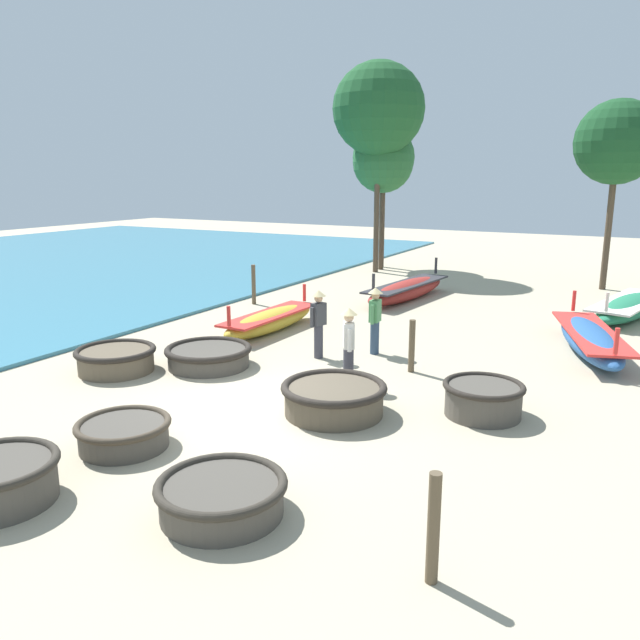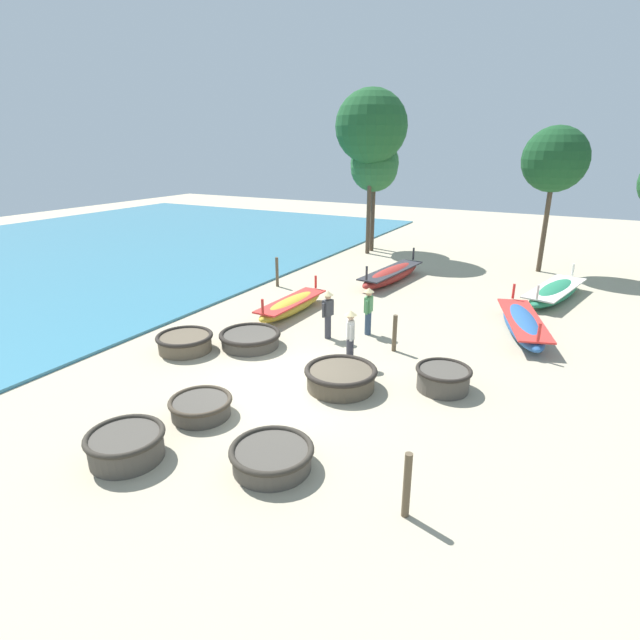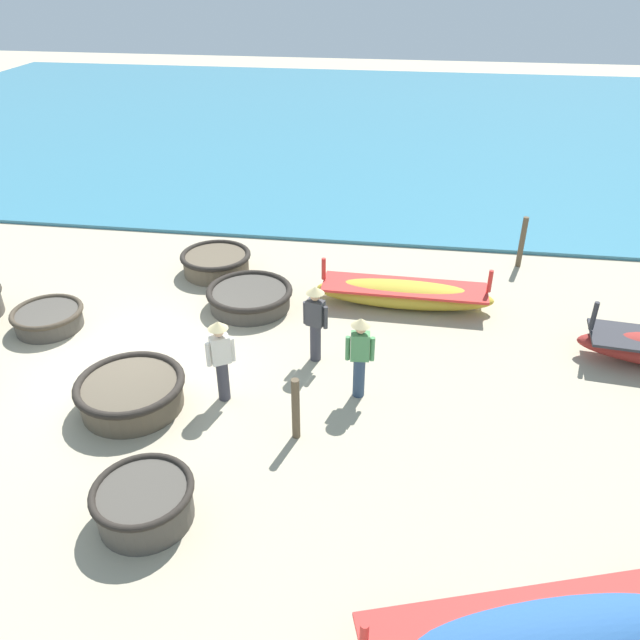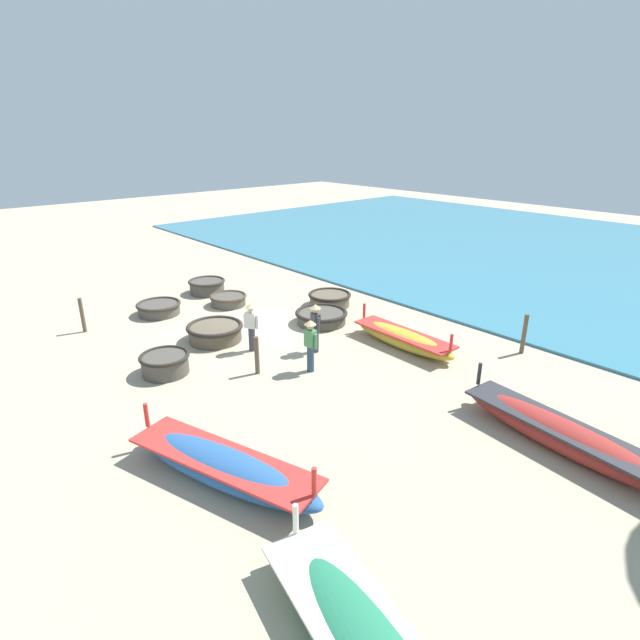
{
  "view_description": "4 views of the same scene",
  "coord_description": "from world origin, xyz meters",
  "px_view_note": "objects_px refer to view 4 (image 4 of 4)",
  "views": [
    {
      "loc": [
        6.22,
        -9.21,
        4.34
      ],
      "look_at": [
        -0.65,
        3.5,
        0.97
      ],
      "focal_mm": 35.0,
      "sensor_mm": 36.0,
      "label": 1
    },
    {
      "loc": [
        6.53,
        -10.43,
        6.28
      ],
      "look_at": [
        -0.72,
        3.0,
        0.84
      ],
      "focal_mm": 28.0,
      "sensor_mm": 36.0,
      "label": 2
    },
    {
      "loc": [
        9.65,
        5.2,
        7.25
      ],
      "look_at": [
        -0.8,
        3.66,
        0.89
      ],
      "focal_mm": 35.0,
      "sensor_mm": 36.0,
      "label": 3
    },
    {
      "loc": [
        9.25,
        15.02,
        6.93
      ],
      "look_at": [
        -0.99,
        3.51,
        1.04
      ],
      "focal_mm": 28.0,
      "sensor_mm": 36.0,
      "label": 4
    }
  ],
  "objects_px": {
    "mooring_post_mid_beach": "(257,355)",
    "coracle_far_right": "(165,363)",
    "coracle_front_right": "(215,332)",
    "coracle_far_left": "(228,300)",
    "long_boat_ochre_hull": "(563,435)",
    "mooring_post_inland": "(82,315)",
    "coracle_nearest": "(207,286)",
    "fisherman_standing_left": "(310,342)",
    "long_boat_red_hull": "(223,466)",
    "fisherman_standing_right": "(251,324)",
    "coracle_tilted": "(159,308)",
    "mooring_post_shoreline": "(524,334)",
    "long_boat_green_hull": "(403,338)",
    "fisherman_hauling": "(315,325)",
    "coracle_weathered": "(330,299)",
    "coracle_beside_post": "(321,316)"
  },
  "relations": [
    {
      "from": "coracle_tilted",
      "to": "mooring_post_shoreline",
      "type": "height_order",
      "value": "mooring_post_shoreline"
    },
    {
      "from": "coracle_tilted",
      "to": "mooring_post_mid_beach",
      "type": "xyz_separation_m",
      "value": [
        0.05,
        6.93,
        0.33
      ]
    },
    {
      "from": "coracle_weathered",
      "to": "long_boat_green_hull",
      "type": "relative_size",
      "value": 0.43
    },
    {
      "from": "long_boat_green_hull",
      "to": "fisherman_hauling",
      "type": "xyz_separation_m",
      "value": [
        2.48,
        -1.7,
        0.64
      ]
    },
    {
      "from": "coracle_nearest",
      "to": "coracle_far_right",
      "type": "relative_size",
      "value": 1.1
    },
    {
      "from": "long_boat_green_hull",
      "to": "mooring_post_mid_beach",
      "type": "xyz_separation_m",
      "value": [
        4.84,
        -1.67,
        0.29
      ]
    },
    {
      "from": "mooring_post_shoreline",
      "to": "mooring_post_mid_beach",
      "type": "bearing_deg",
      "value": -31.84
    },
    {
      "from": "coracle_nearest",
      "to": "long_boat_ochre_hull",
      "type": "distance_m",
      "value": 15.95
    },
    {
      "from": "coracle_weathered",
      "to": "coracle_tilted",
      "type": "height_order",
      "value": "coracle_weathered"
    },
    {
      "from": "coracle_front_right",
      "to": "mooring_post_shoreline",
      "type": "xyz_separation_m",
      "value": [
        -7.03,
        7.7,
        0.36
      ]
    },
    {
      "from": "coracle_far_left",
      "to": "long_boat_ochre_hull",
      "type": "relative_size",
      "value": 0.29
    },
    {
      "from": "coracle_front_right",
      "to": "coracle_weathered",
      "type": "xyz_separation_m",
      "value": [
        -5.5,
        -0.05,
        -0.02
      ]
    },
    {
      "from": "fisherman_standing_right",
      "to": "coracle_beside_post",
      "type": "bearing_deg",
      "value": -174.08
    },
    {
      "from": "mooring_post_shoreline",
      "to": "coracle_far_right",
      "type": "bearing_deg",
      "value": -34.26
    },
    {
      "from": "coracle_tilted",
      "to": "coracle_beside_post",
      "type": "xyz_separation_m",
      "value": [
        -4.21,
        5.06,
        0.0
      ]
    },
    {
      "from": "long_boat_green_hull",
      "to": "mooring_post_mid_beach",
      "type": "height_order",
      "value": "mooring_post_mid_beach"
    },
    {
      "from": "coracle_nearest",
      "to": "fisherman_hauling",
      "type": "height_order",
      "value": "fisherman_hauling"
    },
    {
      "from": "coracle_far_left",
      "to": "fisherman_standing_left",
      "type": "xyz_separation_m",
      "value": [
        1.41,
        6.96,
        0.71
      ]
    },
    {
      "from": "coracle_far_left",
      "to": "fisherman_standing_left",
      "type": "relative_size",
      "value": 0.92
    },
    {
      "from": "fisherman_standing_right",
      "to": "coracle_far_left",
      "type": "bearing_deg",
      "value": -112.55
    },
    {
      "from": "coracle_weathered",
      "to": "mooring_post_shoreline",
      "type": "bearing_deg",
      "value": 101.17
    },
    {
      "from": "coracle_beside_post",
      "to": "long_boat_green_hull",
      "type": "height_order",
      "value": "long_boat_green_hull"
    },
    {
      "from": "coracle_weathered",
      "to": "coracle_nearest",
      "type": "xyz_separation_m",
      "value": [
        2.96,
        -4.97,
        0.03
      ]
    },
    {
      "from": "coracle_front_right",
      "to": "coracle_far_left",
      "type": "bearing_deg",
      "value": -128.8
    },
    {
      "from": "coracle_nearest",
      "to": "fisherman_hauling",
      "type": "bearing_deg",
      "value": 86.14
    },
    {
      "from": "coracle_far_right",
      "to": "long_boat_ochre_hull",
      "type": "xyz_separation_m",
      "value": [
        -5.14,
        9.7,
        0.02
      ]
    },
    {
      "from": "coracle_weathered",
      "to": "coracle_far_right",
      "type": "height_order",
      "value": "coracle_far_right"
    },
    {
      "from": "coracle_tilted",
      "to": "fisherman_standing_right",
      "type": "bearing_deg",
      "value": 98.3
    },
    {
      "from": "mooring_post_mid_beach",
      "to": "coracle_far_right",
      "type": "bearing_deg",
      "value": -41.82
    },
    {
      "from": "long_boat_red_hull",
      "to": "long_boat_ochre_hull",
      "type": "bearing_deg",
      "value": 146.67
    },
    {
      "from": "mooring_post_inland",
      "to": "long_boat_ochre_hull",
      "type": "bearing_deg",
      "value": 111.61
    },
    {
      "from": "long_boat_red_hull",
      "to": "mooring_post_inland",
      "type": "xyz_separation_m",
      "value": [
        -0.57,
        -10.58,
        0.31
      ]
    },
    {
      "from": "coracle_nearest",
      "to": "coracle_front_right",
      "type": "bearing_deg",
      "value": 63.15
    },
    {
      "from": "coracle_far_left",
      "to": "mooring_post_inland",
      "type": "relative_size",
      "value": 1.19
    },
    {
      "from": "coracle_nearest",
      "to": "mooring_post_mid_beach",
      "type": "distance_m",
      "value": 8.62
    },
    {
      "from": "fisherman_hauling",
      "to": "mooring_post_shoreline",
      "type": "relative_size",
      "value": 1.23
    },
    {
      "from": "coracle_front_right",
      "to": "fisherman_hauling",
      "type": "xyz_separation_m",
      "value": [
        -1.99,
        3.07,
        0.63
      ]
    },
    {
      "from": "fisherman_standing_right",
      "to": "mooring_post_shoreline",
      "type": "relative_size",
      "value": 1.23
    },
    {
      "from": "long_boat_red_hull",
      "to": "coracle_beside_post",
      "type": "bearing_deg",
      "value": -144.39
    },
    {
      "from": "fisherman_standing_right",
      "to": "mooring_post_shoreline",
      "type": "xyz_separation_m",
      "value": [
        -6.56,
        6.11,
        -0.28
      ]
    },
    {
      "from": "fisherman_standing_left",
      "to": "mooring_post_mid_beach",
      "type": "height_order",
      "value": "fisherman_standing_left"
    },
    {
      "from": "fisherman_standing_right",
      "to": "mooring_post_inland",
      "type": "height_order",
      "value": "fisherman_standing_right"
    },
    {
      "from": "coracle_beside_post",
      "to": "mooring_post_inland",
      "type": "relative_size",
      "value": 1.55
    },
    {
      "from": "coracle_nearest",
      "to": "long_boat_ochre_hull",
      "type": "xyz_separation_m",
      "value": [
        -0.15,
        15.95,
        0.02
      ]
    },
    {
      "from": "fisherman_hauling",
      "to": "mooring_post_inland",
      "type": "xyz_separation_m",
      "value": [
        5.17,
        -6.94,
        -0.31
      ]
    },
    {
      "from": "coracle_weathered",
      "to": "mooring_post_shoreline",
      "type": "xyz_separation_m",
      "value": [
        -1.53,
        7.74,
        0.38
      ]
    },
    {
      "from": "long_boat_green_hull",
      "to": "fisherman_hauling",
      "type": "bearing_deg",
      "value": -34.37
    },
    {
      "from": "long_boat_ochre_hull",
      "to": "coracle_front_right",
      "type": "bearing_deg",
      "value": -76.2
    },
    {
      "from": "coracle_nearest",
      "to": "fisherman_standing_right",
      "type": "relative_size",
      "value": 0.98
    },
    {
      "from": "coracle_nearest",
      "to": "long_boat_ochre_hull",
      "type": "bearing_deg",
      "value": 90.54
    }
  ]
}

